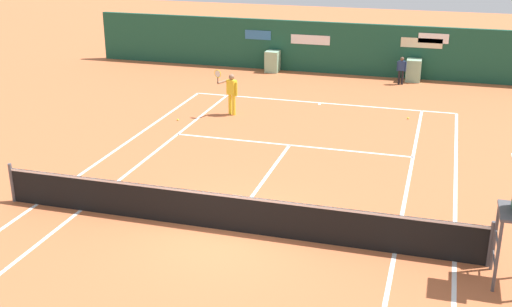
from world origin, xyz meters
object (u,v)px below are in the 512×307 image
player_on_baseline (231,91)px  tennis_ball_mid_court (178,120)px  tennis_ball_near_service_line (408,118)px  ball_kid_centre_post (401,69)px

player_on_baseline → tennis_ball_mid_court: 2.29m
tennis_ball_mid_court → player_on_baseline: bearing=37.2°
tennis_ball_near_service_line → tennis_ball_mid_court: size_ratio=1.00×
player_on_baseline → tennis_ball_mid_court: size_ratio=26.70×
ball_kid_centre_post → tennis_ball_mid_court: (-7.47, -7.83, -0.68)m
player_on_baseline → tennis_ball_mid_court: (-1.67, -1.27, -0.91)m
tennis_ball_near_service_line → tennis_ball_mid_court: same height
player_on_baseline → tennis_ball_near_service_line: 6.70m
player_on_baseline → ball_kid_centre_post: bearing=-110.9°
player_on_baseline → ball_kid_centre_post: player_on_baseline is taller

